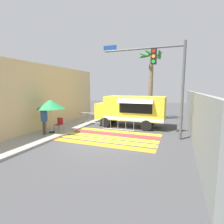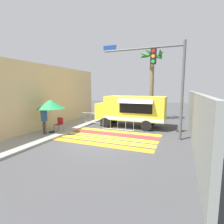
{
  "view_description": "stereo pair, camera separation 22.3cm",
  "coord_description": "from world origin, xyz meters",
  "px_view_note": "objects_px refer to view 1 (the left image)",
  "views": [
    {
      "loc": [
        4.09,
        -8.96,
        3.06
      ],
      "look_at": [
        -0.38,
        2.79,
        1.33
      ],
      "focal_mm": 28.0,
      "sensor_mm": 36.0,
      "label": 1
    },
    {
      "loc": [
        4.3,
        -8.88,
        3.06
      ],
      "look_at": [
        -0.38,
        2.79,
        1.33
      ],
      "focal_mm": 28.0,
      "sensor_mm": 36.0,
      "label": 2
    }
  ],
  "objects_px": {
    "food_truck": "(130,109)",
    "folding_chair": "(59,123)",
    "barricade_front": "(118,125)",
    "patio_umbrella": "(51,104)",
    "traffic_signal_pole": "(164,72)",
    "palm_tree": "(151,75)",
    "vendor_person": "(44,119)",
    "barricade_side": "(90,119)"
  },
  "relations": [
    {
      "from": "traffic_signal_pole",
      "to": "palm_tree",
      "type": "distance_m",
      "value": 5.83
    },
    {
      "from": "folding_chair",
      "to": "barricade_side",
      "type": "relative_size",
      "value": 0.47
    },
    {
      "from": "traffic_signal_pole",
      "to": "palm_tree",
      "type": "xyz_separation_m",
      "value": [
        -1.62,
        5.59,
        0.25
      ]
    },
    {
      "from": "barricade_front",
      "to": "vendor_person",
      "type": "bearing_deg",
      "value": -145.35
    },
    {
      "from": "barricade_side",
      "to": "palm_tree",
      "type": "bearing_deg",
      "value": 39.26
    },
    {
      "from": "barricade_front",
      "to": "palm_tree",
      "type": "relative_size",
      "value": 0.35
    },
    {
      "from": "traffic_signal_pole",
      "to": "vendor_person",
      "type": "distance_m",
      "value": 7.92
    },
    {
      "from": "barricade_front",
      "to": "barricade_side",
      "type": "distance_m",
      "value": 3.41
    },
    {
      "from": "traffic_signal_pole",
      "to": "vendor_person",
      "type": "bearing_deg",
      "value": -161.56
    },
    {
      "from": "patio_umbrella",
      "to": "food_truck",
      "type": "bearing_deg",
      "value": 44.79
    },
    {
      "from": "folding_chair",
      "to": "palm_tree",
      "type": "xyz_separation_m",
      "value": [
        5.07,
        6.88,
        3.58
      ]
    },
    {
      "from": "palm_tree",
      "to": "patio_umbrella",
      "type": "bearing_deg",
      "value": -125.45
    },
    {
      "from": "patio_umbrella",
      "to": "traffic_signal_pole",
      "type": "bearing_deg",
      "value": 14.76
    },
    {
      "from": "traffic_signal_pole",
      "to": "folding_chair",
      "type": "xyz_separation_m",
      "value": [
        -6.69,
        -1.29,
        -3.33
      ]
    },
    {
      "from": "food_truck",
      "to": "patio_umbrella",
      "type": "distance_m",
      "value": 5.94
    },
    {
      "from": "patio_umbrella",
      "to": "folding_chair",
      "type": "xyz_separation_m",
      "value": [
        0.2,
        0.53,
        -1.34
      ]
    },
    {
      "from": "patio_umbrella",
      "to": "folding_chair",
      "type": "bearing_deg",
      "value": 69.24
    },
    {
      "from": "food_truck",
      "to": "palm_tree",
      "type": "relative_size",
      "value": 0.82
    },
    {
      "from": "barricade_front",
      "to": "barricade_side",
      "type": "xyz_separation_m",
      "value": [
        -3.04,
        1.55,
        -0.01
      ]
    },
    {
      "from": "patio_umbrella",
      "to": "vendor_person",
      "type": "relative_size",
      "value": 1.23
    },
    {
      "from": "barricade_side",
      "to": "palm_tree",
      "type": "height_order",
      "value": "palm_tree"
    },
    {
      "from": "folding_chair",
      "to": "barricade_side",
      "type": "distance_m",
      "value": 3.31
    },
    {
      "from": "vendor_person",
      "to": "barricade_side",
      "type": "xyz_separation_m",
      "value": [
        0.94,
        4.3,
        -0.66
      ]
    },
    {
      "from": "folding_chair",
      "to": "barricade_side",
      "type": "bearing_deg",
      "value": 64.15
    },
    {
      "from": "food_truck",
      "to": "barricade_front",
      "type": "height_order",
      "value": "food_truck"
    },
    {
      "from": "folding_chair",
      "to": "vendor_person",
      "type": "distance_m",
      "value": 1.2
    },
    {
      "from": "food_truck",
      "to": "barricade_front",
      "type": "bearing_deg",
      "value": -99.79
    },
    {
      "from": "barricade_front",
      "to": "palm_tree",
      "type": "height_order",
      "value": "palm_tree"
    },
    {
      "from": "food_truck",
      "to": "folding_chair",
      "type": "relative_size",
      "value": 5.84
    },
    {
      "from": "food_truck",
      "to": "vendor_person",
      "type": "height_order",
      "value": "food_truck"
    },
    {
      "from": "patio_umbrella",
      "to": "palm_tree",
      "type": "relative_size",
      "value": 0.34
    },
    {
      "from": "traffic_signal_pole",
      "to": "barricade_side",
      "type": "relative_size",
      "value": 2.97
    },
    {
      "from": "traffic_signal_pole",
      "to": "barricade_side",
      "type": "bearing_deg",
      "value": 162.1
    },
    {
      "from": "palm_tree",
      "to": "food_truck",
      "type": "bearing_deg",
      "value": -108.37
    },
    {
      "from": "patio_umbrella",
      "to": "vendor_person",
      "type": "bearing_deg",
      "value": -102.4
    },
    {
      "from": "barricade_front",
      "to": "patio_umbrella",
      "type": "bearing_deg",
      "value": -150.0
    },
    {
      "from": "traffic_signal_pole",
      "to": "patio_umbrella",
      "type": "distance_m",
      "value": 7.41
    },
    {
      "from": "barricade_front",
      "to": "barricade_side",
      "type": "bearing_deg",
      "value": 153.0
    },
    {
      "from": "patio_umbrella",
      "to": "folding_chair",
      "type": "distance_m",
      "value": 1.45
    },
    {
      "from": "traffic_signal_pole",
      "to": "barricade_side",
      "type": "height_order",
      "value": "traffic_signal_pole"
    },
    {
      "from": "patio_umbrella",
      "to": "vendor_person",
      "type": "height_order",
      "value": "patio_umbrella"
    },
    {
      "from": "food_truck",
      "to": "barricade_side",
      "type": "relative_size",
      "value": 2.75
    }
  ]
}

